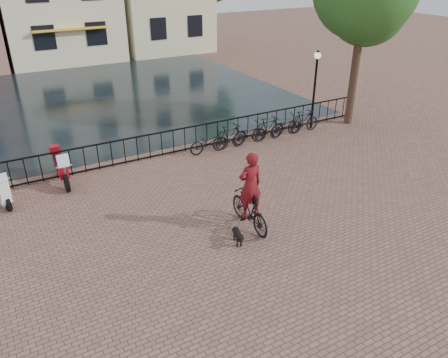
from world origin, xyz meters
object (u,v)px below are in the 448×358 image
lamp_post (316,77)px  cyclist (250,195)px  motorcycle (60,164)px  dog (238,236)px

lamp_post → cyclist: lamp_post is taller
motorcycle → cyclist: bearing=-53.1°
cyclist → dog: cyclist is taller
lamp_post → motorcycle: lamp_post is taller
lamp_post → dog: (-7.64, -6.14, -2.14)m
cyclist → motorcycle: size_ratio=1.39×
lamp_post → dog: 10.03m
lamp_post → cyclist: 9.00m
lamp_post → dog: size_ratio=4.65×
cyclist → motorcycle: bearing=-52.1°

